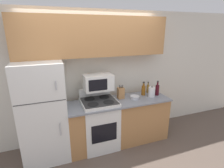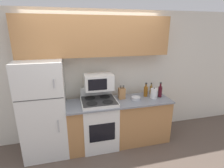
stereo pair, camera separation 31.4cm
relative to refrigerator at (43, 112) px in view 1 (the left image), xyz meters
name	(u,v)px [view 1 (the left image)]	position (x,y,z in m)	size (l,w,h in m)	color
ground_plane	(106,154)	(0.99, -0.35, -0.86)	(12.00, 12.00, 0.00)	brown
wall_back	(94,77)	(0.99, 0.39, 0.42)	(8.00, 0.05, 2.55)	silver
lower_cabinets	(119,121)	(1.35, -0.06, -0.41)	(1.97, 0.63, 0.90)	#B27A47
refrigerator	(43,112)	(0.00, 0.00, 0.00)	(0.74, 0.73, 1.72)	white
upper_cabinets	(95,36)	(0.99, 0.20, 1.21)	(2.71, 0.33, 0.70)	#B27A47
stove	(99,123)	(0.96, -0.07, -0.37)	(0.64, 0.62, 1.11)	white
microwave	(98,82)	(0.99, 0.05, 0.40)	(0.52, 0.34, 0.29)	white
knife_block	(121,93)	(1.43, 0.03, 0.15)	(0.12, 0.11, 0.27)	#B27A47
bowl	(135,97)	(1.68, -0.09, 0.07)	(0.18, 0.18, 0.06)	silver
bottle_whiskey	(143,90)	(1.93, 0.03, 0.15)	(0.08, 0.08, 0.28)	brown
bottle_vinegar	(148,88)	(2.10, 0.13, 0.13)	(0.06, 0.06, 0.24)	olive
bottle_wine_red	(157,90)	(2.20, -0.06, 0.15)	(0.08, 0.08, 0.30)	#470F19
kettle	(152,92)	(2.05, -0.10, 0.13)	(0.13, 0.13, 0.22)	white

